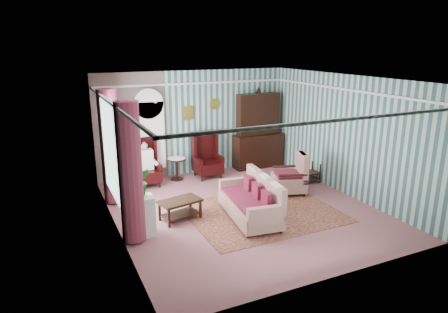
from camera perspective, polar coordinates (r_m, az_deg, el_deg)
name	(u,v)px	position (r m, az deg, el deg)	size (l,w,h in m)	color
floor	(243,210)	(9.06, 2.80, -7.57)	(6.00, 6.00, 0.00)	#8D5257
room_shell	(215,123)	(8.36, -1.35, 4.87)	(5.53, 6.02, 2.91)	#325C59
bookcase	(150,140)	(10.79, -10.58, 2.30)	(0.80, 0.28, 2.24)	white
dresser_hutch	(258,128)	(11.86, 4.95, 4.03)	(1.50, 0.56, 2.36)	black
wingback_left	(145,163)	(10.49, -11.23, -0.92)	(0.76, 0.80, 1.25)	black
wingback_right	(208,155)	(11.01, -2.37, 0.17)	(0.76, 0.80, 1.25)	black
seated_woman	(145,164)	(10.50, -11.22, -1.10)	(0.44, 0.40, 1.18)	silver
round_side_table	(177,169)	(10.95, -6.76, -1.78)	(0.50, 0.50, 0.60)	black
nest_table	(310,172)	(10.93, 12.17, -2.24)	(0.45, 0.38, 0.54)	black
plant_stand	(140,217)	(7.88, -11.95, -8.45)	(0.55, 0.35, 0.80)	silver
rug	(262,212)	(8.95, 5.41, -7.89)	(3.20, 2.60, 0.01)	#531F1B
sofa	(249,196)	(8.42, 3.66, -5.72)	(1.87, 1.12, 1.01)	beige
floral_armchair	(289,175)	(10.00, 9.28, -2.65)	(0.84, 0.78, 0.92)	#C4B097
coffee_table	(180,210)	(8.54, -6.29, -7.56)	(0.86, 0.50, 0.44)	black
potted_plant_a	(136,189)	(7.59, -12.44, -4.50)	(0.37, 0.32, 0.41)	#194A17
potted_plant_b	(142,182)	(7.76, -11.61, -3.55)	(0.29, 0.23, 0.52)	#1D551A
potted_plant_c	(130,188)	(7.74, -13.22, -4.34)	(0.20, 0.20, 0.36)	#20541A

